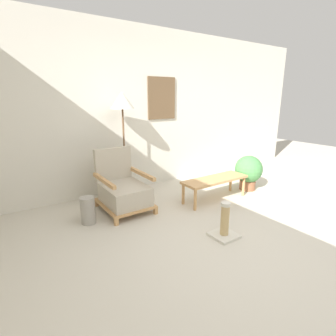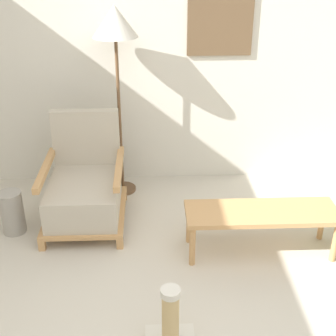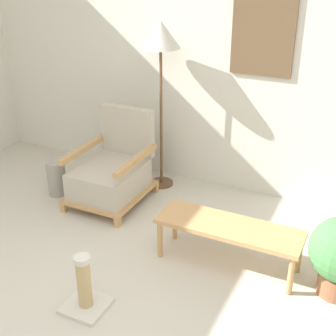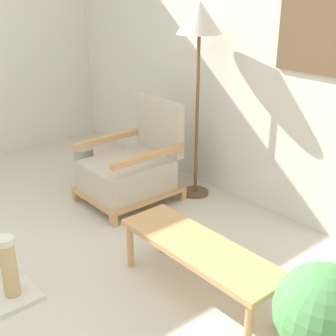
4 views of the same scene
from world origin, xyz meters
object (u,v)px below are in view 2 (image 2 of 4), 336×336
object	(u,v)px
coffee_table	(262,216)
vase	(12,212)
armchair	(85,189)
scratching_post	(170,328)
floor_lamp	(115,32)

from	to	relation	value
coffee_table	vase	size ratio (longest dim) A/B	3.15
armchair	vase	bearing A→B (deg)	-165.56
armchair	scratching_post	size ratio (longest dim) A/B	2.00
vase	scratching_post	bearing A→B (deg)	-45.81
floor_lamp	coffee_table	xyz separation A→B (m)	(1.06, -0.98, -1.13)
floor_lamp	coffee_table	size ratio (longest dim) A/B	1.49
coffee_table	vase	xyz separation A→B (m)	(-1.90, 0.34, -0.13)
coffee_table	scratching_post	world-z (taller)	scratching_post
armchair	vase	world-z (taller)	armchair
floor_lamp	coffee_table	bearing A→B (deg)	-42.66
vase	floor_lamp	bearing A→B (deg)	37.40
floor_lamp	scratching_post	distance (m)	2.30
coffee_table	vase	bearing A→B (deg)	169.92
vase	scratching_post	xyz separation A→B (m)	(1.19, -1.23, -0.03)
armchair	floor_lamp	bearing A→B (deg)	60.93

